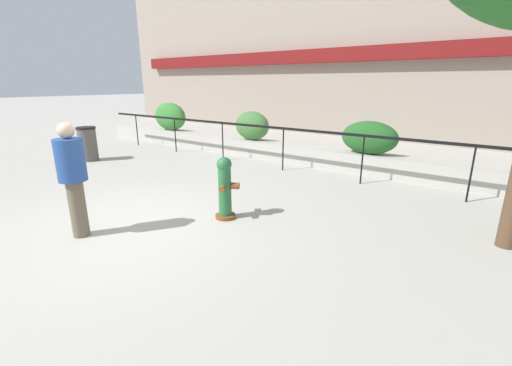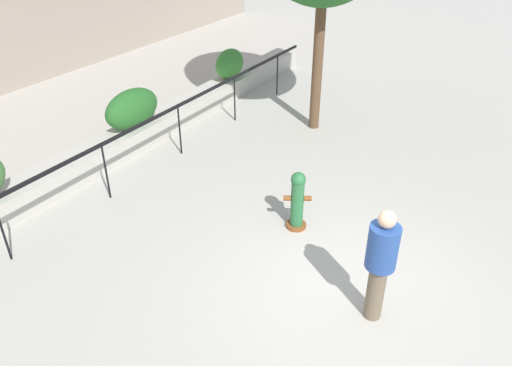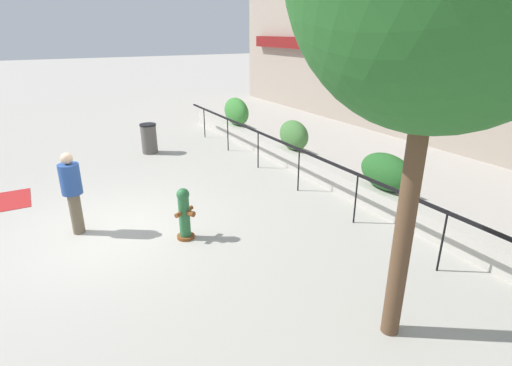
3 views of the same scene
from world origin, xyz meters
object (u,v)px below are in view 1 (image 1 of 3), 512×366
object	(u,v)px
hedge_bush_1	(252,126)
fire_hydrant	(225,187)
hedge_bush_0	(170,116)
hedge_bush_2	(369,138)
trash_bin	(88,144)
pedestrian	(72,174)

from	to	relation	value
hedge_bush_1	fire_hydrant	world-z (taller)	hedge_bush_1
hedge_bush_0	hedge_bush_2	size ratio (longest dim) A/B	1.09
hedge_bush_1	trash_bin	distance (m)	4.99
hedge_bush_2	trash_bin	world-z (taller)	hedge_bush_2
hedge_bush_0	pedestrian	bearing A→B (deg)	-49.20
hedge_bush_1	hedge_bush_0	bearing A→B (deg)	180.00
hedge_bush_0	fire_hydrant	size ratio (longest dim) A/B	1.46
pedestrian	trash_bin	xyz separation A→B (m)	(-5.05, 2.85, -0.48)
hedge_bush_2	fire_hydrant	bearing A→B (deg)	-100.85
hedge_bush_2	trash_bin	size ratio (longest dim) A/B	1.43
fire_hydrant	pedestrian	size ratio (longest dim) A/B	0.62
fire_hydrant	trash_bin	size ratio (longest dim) A/B	1.07
hedge_bush_0	fire_hydrant	world-z (taller)	hedge_bush_0
hedge_bush_2	pedestrian	bearing A→B (deg)	-108.74
hedge_bush_1	pedestrian	world-z (taller)	pedestrian
hedge_bush_0	hedge_bush_2	bearing A→B (deg)	0.00
hedge_bush_1	pedestrian	distance (m)	6.62
hedge_bush_1	fire_hydrant	distance (m)	5.41
hedge_bush_2	fire_hydrant	distance (m)	4.65
hedge_bush_0	hedge_bush_1	bearing A→B (deg)	0.00
fire_hydrant	trash_bin	world-z (taller)	fire_hydrant
hedge_bush_0	hedge_bush_1	xyz separation A→B (m)	(3.95, 0.00, -0.07)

